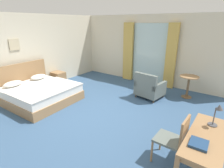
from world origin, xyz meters
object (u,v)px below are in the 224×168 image
at_px(closed_book, 199,144).
at_px(round_cafe_table, 189,82).
at_px(bed, 39,92).
at_px(desk_chair, 175,138).
at_px(armchair_by_window, 149,88).
at_px(nightstand, 58,78).
at_px(framed_picture, 14,45).
at_px(writing_desk, 206,141).
at_px(desk_lamp, 218,112).

height_order(closed_book, round_cafe_table, closed_book).
distance_m(bed, desk_chair, 4.25).
bearing_deg(armchair_by_window, nightstand, -165.70).
height_order(closed_book, armchair_by_window, armchair_by_window).
relative_size(nightstand, framed_picture, 1.44).
relative_size(writing_desk, round_cafe_table, 1.88).
height_order(armchair_by_window, round_cafe_table, armchair_by_window).
relative_size(bed, desk_chair, 2.22).
bearing_deg(armchair_by_window, desk_chair, -57.36).
bearing_deg(writing_desk, armchair_by_window, 129.86).
bearing_deg(round_cafe_table, desk_chair, -80.57).
height_order(nightstand, desk_chair, desk_chair).
relative_size(nightstand, writing_desk, 0.37).
bearing_deg(desk_chair, framed_picture, 178.11).
distance_m(writing_desk, armchair_by_window, 3.12).
xyz_separation_m(bed, nightstand, (-0.78, 1.35, -0.03)).
bearing_deg(framed_picture, nightstand, 78.91).
bearing_deg(desk_chair, round_cafe_table, 99.43).
distance_m(desk_chair, round_cafe_table, 3.21).
xyz_separation_m(bed, desk_chair, (4.24, -0.17, 0.24)).
distance_m(desk_lamp, round_cafe_table, 3.01).
relative_size(bed, writing_desk, 1.50).
bearing_deg(writing_desk, desk_chair, -177.21).
bearing_deg(framed_picture, armchair_by_window, 30.81).
distance_m(closed_book, armchair_by_window, 3.33).
xyz_separation_m(writing_desk, desk_lamp, (0.05, 0.36, 0.36)).
xyz_separation_m(desk_lamp, armchair_by_window, (-2.04, 2.03, -0.66)).
xyz_separation_m(round_cafe_table, framed_picture, (-4.76, -2.99, 1.15)).
distance_m(closed_book, framed_picture, 5.76).
height_order(desk_lamp, framed_picture, framed_picture).
distance_m(nightstand, round_cafe_table, 4.80).
bearing_deg(bed, desk_lamp, 2.50).
xyz_separation_m(desk_chair, desk_lamp, (0.50, 0.38, 0.49)).
bearing_deg(desk_lamp, bed, -177.50).
xyz_separation_m(nightstand, writing_desk, (5.47, -1.50, 0.39)).
distance_m(bed, armchair_by_window, 3.51).
xyz_separation_m(writing_desk, round_cafe_table, (-0.98, 3.14, -0.11)).
bearing_deg(round_cafe_table, closed_book, -75.19).
xyz_separation_m(nightstand, desk_lamp, (5.53, -1.14, 0.75)).
height_order(closed_book, framed_picture, framed_picture).
height_order(writing_desk, closed_book, closed_book).
bearing_deg(writing_desk, round_cafe_table, 107.23).
relative_size(desk_chair, round_cafe_table, 1.27).
height_order(writing_desk, round_cafe_table, writing_desk).
xyz_separation_m(bed, armchair_by_window, (2.70, 2.23, 0.06)).
height_order(bed, closed_book, bed).
distance_m(nightstand, desk_lamp, 5.69).
height_order(bed, armchair_by_window, bed).
bearing_deg(round_cafe_table, desk_lamp, -69.75).
bearing_deg(armchair_by_window, desk_lamp, -44.76).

